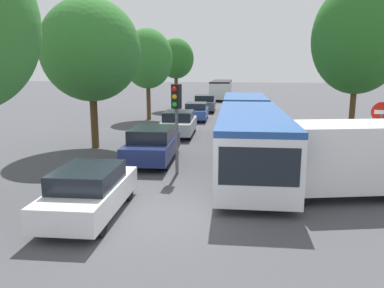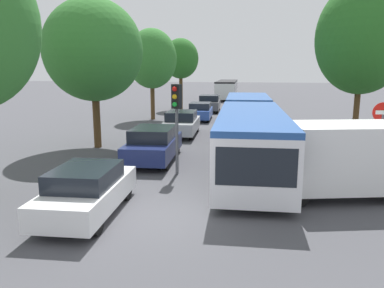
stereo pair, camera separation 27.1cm
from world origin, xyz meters
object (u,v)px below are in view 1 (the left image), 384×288
white_van (347,157)px  tree_right_mid (358,38)px  queued_car_navy (153,144)px  traffic_light (176,109)px  queued_car_silver (179,123)px  no_entry_sign (380,129)px  queued_car_white (89,191)px  queued_car_blue (196,111)px  tree_left_distant (176,59)px  tree_left_mid (91,50)px  articulated_bus (248,125)px  queued_car_graphite (205,103)px  city_bus_rear (221,88)px  tree_left_far (147,60)px

white_van → tree_right_mid: size_ratio=0.61×
queued_car_navy → traffic_light: (1.42, -1.73, 1.74)m
queued_car_silver → no_entry_sign: 11.83m
queued_car_white → queued_car_blue: queued_car_blue is taller
tree_left_distant → tree_right_mid: tree_right_mid is taller
tree_left_mid → tree_left_distant: size_ratio=1.08×
articulated_bus → queued_car_blue: bearing=-162.8°
queued_car_silver → tree_left_mid: size_ratio=0.59×
tree_left_mid → tree_right_mid: tree_right_mid is taller
queued_car_graphite → white_van: (7.48, -22.73, 0.46)m
queued_car_navy → traffic_light: bearing=-144.4°
queued_car_white → tree_left_distant: bearing=3.0°
queued_car_silver → tree_left_distant: bearing=8.6°
articulated_bus → tree_left_mid: (-7.65, 0.14, 3.46)m
articulated_bus → white_van: articulated_bus is taller
articulated_bus → queued_car_graphite: bearing=-169.3°
traffic_light → tree_left_mid: tree_left_mid is taller
traffic_light → tree_left_distant: tree_left_distant is taller
queued_car_graphite → tree_left_distant: (-3.02, 1.36, 4.08)m
queued_car_blue → tree_left_mid: 12.26m
queued_car_silver → articulated_bus: bearing=-139.7°
city_bus_rear → queued_car_navy: bearing=178.0°
articulated_bus → queued_car_navy: articulated_bus is taller
articulated_bus → traffic_light: traffic_light is taller
queued_car_blue → tree_right_mid: bearing=-124.3°
queued_car_white → no_entry_sign: size_ratio=1.43×
traffic_light → tree_right_mid: bearing=153.6°
tree_left_far → queued_car_graphite: bearing=59.5°
queued_car_white → articulated_bus: bearing=-29.9°
tree_left_mid → queued_car_silver: bearing=49.7°
city_bus_rear → tree_left_distant: size_ratio=1.63×
traffic_light → no_entry_sign: 7.29m
traffic_light → tree_left_mid: size_ratio=0.46×
articulated_bus → tree_right_mid: bearing=128.6°
queued_car_white → no_entry_sign: 10.08m
city_bus_rear → no_entry_sign: no_entry_sign is taller
queued_car_white → tree_left_far: 20.10m
white_van → no_entry_sign: 2.55m
queued_car_graphite → queued_car_silver: bearing=176.8°
articulated_bus → white_van: size_ratio=3.02×
articulated_bus → queued_car_white: bearing=-29.3°
city_bus_rear → white_van: (7.30, -38.11, -0.12)m
traffic_light → white_van: bearing=91.1°
queued_car_blue → no_entry_sign: (8.83, -14.64, 1.18)m
queued_car_white → tree_left_far: bearing=7.6°
queued_car_blue → tree_left_distant: 9.13m
queued_car_blue → tree_left_distant: (-3.16, 7.48, 4.16)m
tree_right_mid → queued_car_silver: bearing=-174.5°
white_van → tree_right_mid: tree_right_mid is taller
traffic_light → city_bus_rear: bearing=-161.4°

